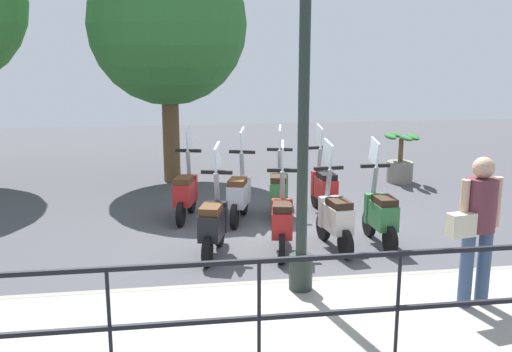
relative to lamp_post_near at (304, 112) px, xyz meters
name	(u,v)px	position (x,y,z in m)	size (l,w,h in m)	color
ground_plane	(290,234)	(2.40, -0.39, -2.15)	(28.00, 28.00, 0.00)	#424247
promenade_walkway	(354,323)	(-0.75, -0.39, -2.07)	(2.20, 20.00, 0.15)	gray
fence_railing	(399,290)	(-1.80, -0.39, -1.26)	(0.04, 16.03, 1.07)	black
lamp_post_near	(304,112)	(0.00, 0.00, 0.00)	(0.26, 0.90, 4.49)	#232D28
pedestrian_with_bag	(478,221)	(-0.68, -1.69, -1.07)	(0.37, 0.64, 1.59)	#384C70
tree_distant	(168,26)	(6.51, 1.38, 1.16)	(3.33, 3.33, 4.99)	brown
potted_palm	(400,162)	(5.63, -3.50, -1.70)	(1.06, 0.66, 1.05)	slate
scooter_near_0	(380,213)	(1.72, -1.58, -1.67)	(1.23, 0.44, 1.54)	black
scooter_near_1	(335,216)	(1.66, -0.88, -1.67)	(1.23, 0.44, 1.54)	black
scooter_near_2	(282,220)	(1.61, -0.10, -1.67)	(1.22, 0.48, 1.54)	black
scooter_near_3	(213,222)	(1.62, 0.86, -1.67)	(1.20, 0.54, 1.54)	black
scooter_far_0	(324,187)	(3.44, -1.20, -1.67)	(1.23, 0.44, 1.54)	black
scooter_far_1	(279,190)	(3.35, -0.39, -1.67)	(1.22, 0.50, 1.54)	black
scooter_far_2	(239,193)	(3.20, 0.30, -1.67)	(1.19, 0.55, 1.54)	black
scooter_far_3	(186,192)	(3.46, 1.18, -1.67)	(1.21, 0.52, 1.54)	black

